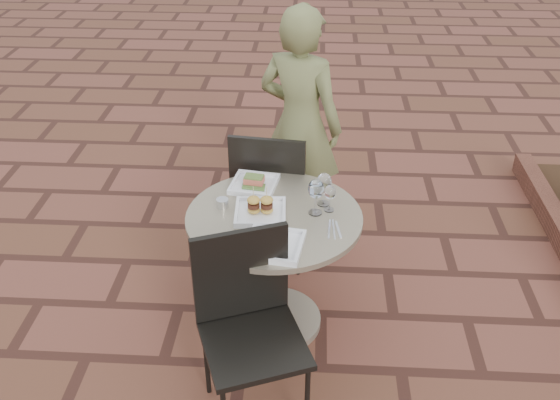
# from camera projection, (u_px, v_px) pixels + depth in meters

# --- Properties ---
(ground) EXTENTS (60.00, 60.00, 0.00)m
(ground) POSITION_uv_depth(u_px,v_px,m) (321.00, 313.00, 3.61)
(ground) COLOR brown
(ground) RESTS_ON ground
(cafe_table) EXTENTS (0.90, 0.90, 0.73)m
(cafe_table) POSITION_uv_depth(u_px,v_px,m) (274.00, 254.00, 3.29)
(cafe_table) COLOR gray
(cafe_table) RESTS_ON ground
(chair_far) EXTENTS (0.49, 0.49, 0.93)m
(chair_far) POSITION_uv_depth(u_px,v_px,m) (271.00, 188.00, 3.74)
(chair_far) COLOR black
(chair_far) RESTS_ON ground
(chair_near) EXTENTS (0.57, 0.57, 0.93)m
(chair_near) POSITION_uv_depth(u_px,v_px,m) (248.00, 313.00, 2.80)
(chair_near) COLOR black
(chair_near) RESTS_ON ground
(diner) EXTENTS (0.67, 0.57, 1.55)m
(diner) POSITION_uv_depth(u_px,v_px,m) (300.00, 126.00, 3.96)
(diner) COLOR #646738
(diner) RESTS_ON ground
(plate_salmon) EXTENTS (0.28, 0.28, 0.07)m
(plate_salmon) POSITION_uv_depth(u_px,v_px,m) (254.00, 184.00, 3.39)
(plate_salmon) COLOR white
(plate_salmon) RESTS_ON cafe_table
(plate_sliders) EXTENTS (0.27, 0.27, 0.17)m
(plate_sliders) POSITION_uv_depth(u_px,v_px,m) (260.00, 209.00, 3.15)
(plate_sliders) COLOR white
(plate_sliders) RESTS_ON cafe_table
(plate_tuna) EXTENTS (0.30, 0.30, 0.03)m
(plate_tuna) POSITION_uv_depth(u_px,v_px,m) (274.00, 245.00, 2.92)
(plate_tuna) COLOR white
(plate_tuna) RESTS_ON cafe_table
(wine_glass_right) EXTENTS (0.08, 0.08, 0.19)m
(wine_glass_right) POSITION_uv_depth(u_px,v_px,m) (316.00, 190.00, 3.10)
(wine_glass_right) COLOR white
(wine_glass_right) RESTS_ON cafe_table
(wine_glass_mid) EXTENTS (0.08, 0.08, 0.18)m
(wine_glass_mid) POSITION_uv_depth(u_px,v_px,m) (324.00, 183.00, 3.18)
(wine_glass_mid) COLOR white
(wine_glass_mid) RESTS_ON cafe_table
(wine_glass_far) EXTENTS (0.06, 0.06, 0.15)m
(wine_glass_far) POSITION_uv_depth(u_px,v_px,m) (330.00, 193.00, 3.15)
(wine_glass_far) COLOR white
(wine_glass_far) RESTS_ON cafe_table
(steel_ramekin) EXTENTS (0.08, 0.08, 0.05)m
(steel_ramekin) POSITION_uv_depth(u_px,v_px,m) (222.00, 203.00, 3.21)
(steel_ramekin) COLOR silver
(steel_ramekin) RESTS_ON cafe_table
(cutlery_set) EXTENTS (0.09, 0.18, 0.00)m
(cutlery_set) POSITION_uv_depth(u_px,v_px,m) (334.00, 229.00, 3.05)
(cutlery_set) COLOR silver
(cutlery_set) RESTS_ON cafe_table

